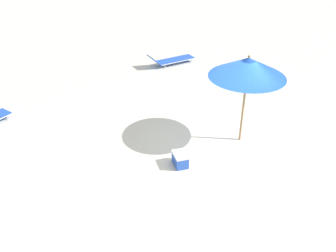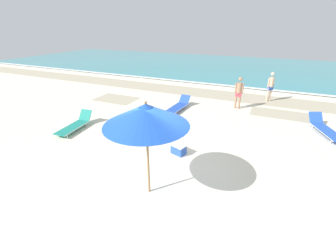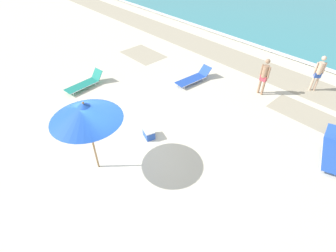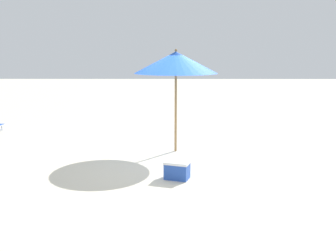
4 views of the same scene
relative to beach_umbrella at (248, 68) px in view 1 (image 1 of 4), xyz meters
The scene contains 4 objects.
ground_plane 2.63m from the beach_umbrella, 82.66° to the left, with size 60.00×60.00×0.16m.
beach_umbrella is the anchor object (origin of this frame).
sun_lounger_under_umbrella 6.77m from the beach_umbrella, 16.53° to the right, with size 0.78×2.20×0.56m.
cooler_box 3.08m from the beach_umbrella, 90.11° to the left, with size 0.58×0.49×0.37m.
Camera 1 is at (-6.67, 6.12, 6.13)m, focal length 40.00 mm.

